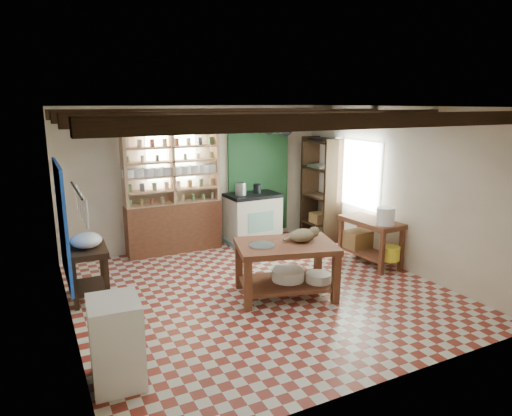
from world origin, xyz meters
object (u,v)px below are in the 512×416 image
prep_table (89,273)px  right_counter (370,242)px  cat (303,235)px  work_table (286,269)px  stove (253,218)px  white_cabinet (116,342)px

prep_table → right_counter: 4.43m
right_counter → cat: cat is taller
cat → prep_table: bearing=163.1°
work_table → prep_table: bearing=171.4°
right_counter → cat: (-1.66, -0.50, 0.47)m
cat → stove: bearing=85.6°
right_counter → cat: size_ratio=2.74×
prep_table → work_table: bearing=-21.6°
work_table → white_cabinet: (-2.49, -1.05, 0.05)m
stove → white_cabinet: 4.72m
work_table → right_counter: right_counter is taller
prep_table → white_cabinet: white_cabinet is taller
work_table → prep_table: work_table is taller
work_table → prep_table: size_ratio=1.82×
work_table → right_counter: (1.91, 0.48, 0.00)m
right_counter → cat: bearing=-167.2°
work_table → cat: bearing=11.3°
stove → right_counter: bearing=-60.0°
work_table → prep_table: (-2.47, 1.12, -0.01)m
white_cabinet → right_counter: size_ratio=0.80×
stove → prep_table: 3.43m
work_table → right_counter: bearing=29.7°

